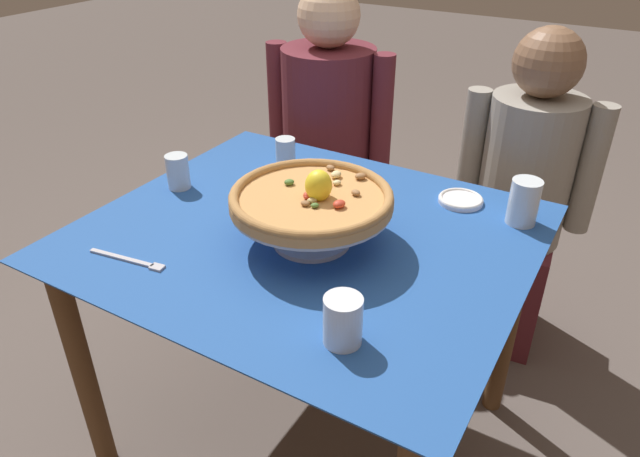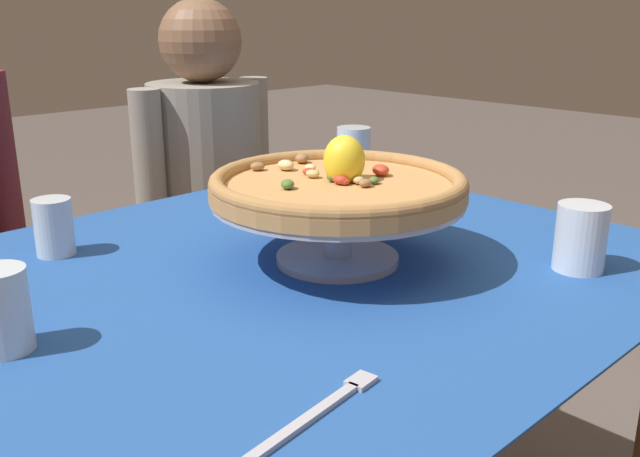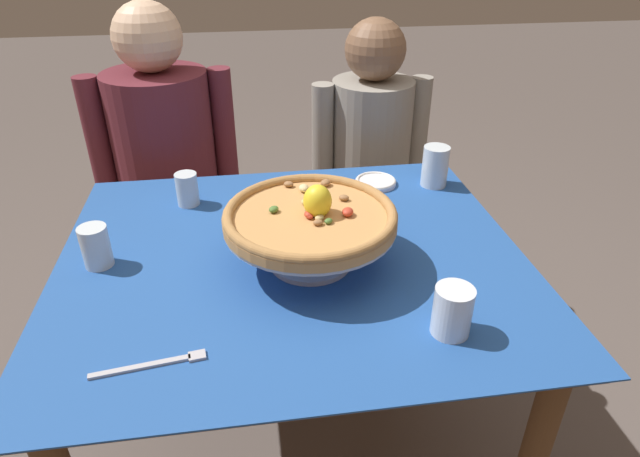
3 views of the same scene
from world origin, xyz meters
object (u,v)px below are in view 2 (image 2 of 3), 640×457
(water_glass_back_right, at_px, (353,156))
(diner_right, at_px, (210,227))
(pizza, at_px, (338,184))
(water_glass_back_left, at_px, (54,230))
(water_glass_side_left, at_px, (2,316))
(dinner_fork, at_px, (318,412))
(pizza_stand, at_px, (338,217))
(side_plate, at_px, (290,186))
(water_glass_front_right, at_px, (580,241))

(water_glass_back_right, distance_m, diner_right, 0.55)
(pizza, height_order, water_glass_back_left, pizza)
(diner_right, bearing_deg, water_glass_side_left, -137.19)
(water_glass_back_right, relative_size, dinner_fork, 0.58)
(pizza_stand, bearing_deg, pizza, 38.86)
(pizza, bearing_deg, dinner_fork, -138.17)
(diner_right, bearing_deg, dinner_fork, -120.61)
(pizza, distance_m, side_plate, 0.48)
(pizza_stand, distance_m, water_glass_front_right, 0.37)
(pizza_stand, bearing_deg, water_glass_back_right, 40.61)
(pizza_stand, relative_size, water_glass_back_left, 4.19)
(water_glass_back_right, xyz_separation_m, water_glass_back_left, (-0.73, -0.02, -0.01))
(pizza, xyz_separation_m, side_plate, (0.25, 0.39, -0.12))
(water_glass_back_left, xyz_separation_m, diner_right, (0.65, 0.49, -0.25))
(water_glass_back_right, height_order, water_glass_side_left, water_glass_back_right)
(water_glass_back_left, bearing_deg, water_glass_back_right, 1.53)
(pizza_stand, xyz_separation_m, water_glass_back_right, (0.43, 0.36, -0.02))
(water_glass_front_right, bearing_deg, water_glass_back_left, 131.02)
(water_glass_back_right, height_order, dinner_fork, water_glass_back_right)
(water_glass_back_right, xyz_separation_m, side_plate, (-0.17, 0.03, -0.05))
(pizza_stand, height_order, water_glass_front_right, pizza_stand)
(water_glass_back_left, height_order, side_plate, water_glass_back_left)
(water_glass_back_right, bearing_deg, side_plate, 170.54)
(pizza_stand, bearing_deg, dinner_fork, -138.16)
(dinner_fork, xyz_separation_m, diner_right, (0.67, 1.13, -0.21))
(pizza_stand, height_order, water_glass_back_left, pizza_stand)
(water_glass_front_right, relative_size, side_plate, 0.83)
(pizza, bearing_deg, water_glass_back_left, 131.57)
(water_glass_back_left, bearing_deg, water_glass_front_right, -48.98)
(water_glass_side_left, relative_size, diner_right, 0.09)
(diner_right, bearing_deg, pizza_stand, -112.20)
(pizza_stand, bearing_deg, water_glass_side_left, 172.73)
(water_glass_side_left, bearing_deg, pizza, -7.17)
(pizza_stand, height_order, diner_right, diner_right)
(pizza, height_order, side_plate, pizza)
(water_glass_back_right, bearing_deg, diner_right, 100.04)
(water_glass_front_right, bearing_deg, water_glass_back_right, 74.12)
(pizza, bearing_deg, water_glass_front_right, -49.67)
(water_glass_side_left, height_order, side_plate, water_glass_side_left)
(pizza, height_order, water_glass_front_right, pizza)
(diner_right, bearing_deg, water_glass_front_right, -95.12)
(pizza_stand, distance_m, water_glass_back_right, 0.56)
(pizza, distance_m, water_glass_front_right, 0.38)
(pizza_stand, height_order, water_glass_side_left, pizza_stand)
(water_glass_back_left, height_order, diner_right, diner_right)
(pizza, bearing_deg, pizza_stand, -141.14)
(water_glass_back_left, bearing_deg, pizza, -48.43)
(pizza_stand, distance_m, side_plate, 0.47)
(water_glass_front_right, bearing_deg, water_glass_side_left, 154.84)
(pizza, relative_size, water_glass_back_left, 4.24)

